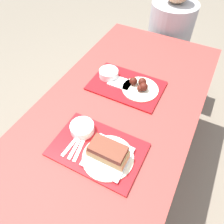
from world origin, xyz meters
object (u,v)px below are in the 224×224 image
object	(u,v)px
tray_far	(126,86)
brisket_sandwich_plate	(108,154)
tray_near	(98,149)
wings_plate_far	(140,86)
person_seated_across	(170,29)
bowl_coleslaw_far	(109,73)
bowl_coleslaw_near	(82,128)

from	to	relation	value
tray_far	brisket_sandwich_plate	world-z (taller)	brisket_sandwich_plate
brisket_sandwich_plate	tray_near	bearing A→B (deg)	163.58
tray_far	wings_plate_far	xyz separation A→B (m)	(0.09, 0.01, 0.02)
wings_plate_far	person_seated_across	size ratio (longest dim) A/B	0.31
tray_near	tray_far	distance (m)	0.47
person_seated_across	wings_plate_far	bearing A→B (deg)	-85.05
tray_far	brisket_sandwich_plate	distance (m)	0.50
brisket_sandwich_plate	tray_far	bearing A→B (deg)	105.30
tray_far	tray_near	bearing A→B (deg)	-81.92
bowl_coleslaw_far	bowl_coleslaw_near	bearing A→B (deg)	-79.42
person_seated_across	tray_near	bearing A→B (deg)	-87.57
tray_near	wings_plate_far	world-z (taller)	wings_plate_far
tray_near	brisket_sandwich_plate	size ratio (longest dim) A/B	1.81
tray_far	bowl_coleslaw_far	bearing A→B (deg)	169.96
wings_plate_far	person_seated_across	world-z (taller)	person_seated_across
tray_far	wings_plate_far	size ratio (longest dim) A/B	2.01
tray_far	brisket_sandwich_plate	xyz separation A→B (m)	(0.13, -0.48, 0.04)
bowl_coleslaw_near	wings_plate_far	world-z (taller)	wings_plate_far
tray_near	wings_plate_far	size ratio (longest dim) A/B	2.01
tray_far	bowl_coleslaw_near	world-z (taller)	bowl_coleslaw_near
brisket_sandwich_plate	wings_plate_far	size ratio (longest dim) A/B	1.11
tray_near	wings_plate_far	distance (m)	0.47
person_seated_across	bowl_coleslaw_near	bearing A→B (deg)	-92.65
bowl_coleslaw_far	wings_plate_far	size ratio (longest dim) A/B	0.55
wings_plate_far	person_seated_across	distance (m)	0.89
tray_far	bowl_coleslaw_near	bearing A→B (deg)	-97.19
tray_far	bowl_coleslaw_far	size ratio (longest dim) A/B	3.63
bowl_coleslaw_near	bowl_coleslaw_far	distance (m)	0.44
bowl_coleslaw_near	wings_plate_far	size ratio (longest dim) A/B	0.55
tray_far	bowl_coleslaw_far	distance (m)	0.14
brisket_sandwich_plate	bowl_coleslaw_far	xyz separation A→B (m)	(-0.26, 0.51, -0.01)
tray_near	bowl_coleslaw_near	xyz separation A→B (m)	(-0.12, 0.06, 0.03)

